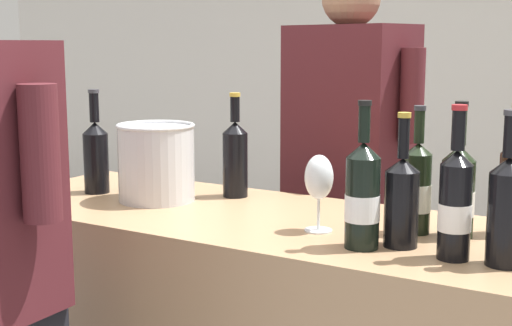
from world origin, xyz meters
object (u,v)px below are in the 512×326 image
object	(u,v)px
wine_bottle_8	(507,207)
wine_bottle_3	(235,157)
wine_bottle_10	(458,191)
wine_bottle_2	(363,195)
wine_bottle_1	(417,188)
wine_bottle_6	(96,154)
wine_bottle_4	(455,203)
person_server	(347,214)
wine_glass	(319,180)
wine_bottle_7	(402,199)
ice_bucket	(156,162)

from	to	relation	value
wine_bottle_8	wine_bottle_3	bearing A→B (deg)	161.24
wine_bottle_8	wine_bottle_10	size ratio (longest dim) A/B	1.00
wine_bottle_2	wine_bottle_3	xyz separation A→B (m)	(-0.57, 0.33, 0.00)
wine_bottle_1	wine_bottle_6	distance (m)	1.06
wine_bottle_1	wine_bottle_8	size ratio (longest dim) A/B	0.96
wine_bottle_10	wine_bottle_1	bearing A→B (deg)	-172.58
wine_bottle_4	person_server	bearing A→B (deg)	127.62
wine_bottle_8	wine_bottle_2	bearing A→B (deg)	-174.41
wine_bottle_4	wine_glass	world-z (taller)	wine_bottle_4
wine_bottle_2	wine_bottle_10	world-z (taller)	wine_bottle_2
wine_bottle_3	person_server	size ratio (longest dim) A/B	0.19
wine_bottle_3	wine_bottle_6	bearing A→B (deg)	-156.76
wine_bottle_3	wine_bottle_8	xyz separation A→B (m)	(0.89, -0.30, 0.00)
wine_bottle_10	wine_glass	bearing A→B (deg)	-158.60
person_server	wine_bottle_2	bearing A→B (deg)	-64.14
wine_bottle_3	person_server	bearing A→B (deg)	68.84
wine_bottle_7	person_server	world-z (taller)	person_server
wine_bottle_1	wine_bottle_2	size ratio (longest dim) A/B	0.93
wine_bottle_8	wine_bottle_10	bearing A→B (deg)	130.75
wine_bottle_6	wine_bottle_8	xyz separation A→B (m)	(1.31, -0.12, 0.00)
ice_bucket	wine_bottle_3	bearing A→B (deg)	44.27
wine_glass	ice_bucket	distance (m)	0.60
wine_bottle_4	wine_bottle_1	bearing A→B (deg)	129.54
wine_bottle_7	wine_bottle_1	bearing A→B (deg)	93.58
wine_bottle_3	wine_bottle_10	xyz separation A→B (m)	(0.74, -0.12, -0.01)
wine_bottle_6	ice_bucket	world-z (taller)	wine_bottle_6
wine_bottle_3	ice_bucket	xyz separation A→B (m)	(-0.18, -0.17, -0.01)
wine_bottle_6	wine_bottle_2	bearing A→B (deg)	-8.84
wine_bottle_10	ice_bucket	bearing A→B (deg)	-176.84
wine_bottle_6	wine_bottle_10	world-z (taller)	wine_bottle_10
wine_bottle_7	wine_bottle_8	bearing A→B (deg)	-6.33
wine_bottle_1	person_server	size ratio (longest dim) A/B	0.19
wine_bottle_3	wine_bottle_1	bearing A→B (deg)	-12.04
wine_bottle_1	wine_bottle_6	xyz separation A→B (m)	(-1.06, -0.04, 0.01)
wine_bottle_1	wine_bottle_3	world-z (taller)	wine_bottle_3
wine_bottle_10	person_server	xyz separation A→B (m)	(-0.56, 0.59, -0.25)
wine_bottle_8	wine_glass	bearing A→B (deg)	173.56
wine_bottle_7	wine_bottle_8	world-z (taller)	wine_bottle_8
wine_bottle_4	wine_glass	xyz separation A→B (m)	(-0.37, 0.06, 0.01)
wine_bottle_2	wine_bottle_8	xyz separation A→B (m)	(0.32, 0.03, 0.00)
wine_bottle_2	wine_bottle_7	bearing A→B (deg)	37.93
ice_bucket	person_server	bearing A→B (deg)	60.77
wine_bottle_8	wine_bottle_1	bearing A→B (deg)	146.76
wine_bottle_1	wine_bottle_10	size ratio (longest dim) A/B	0.96
wine_bottle_4	ice_bucket	xyz separation A→B (m)	(-0.96, 0.14, -0.01)
wine_bottle_1	wine_glass	size ratio (longest dim) A/B	1.63
wine_bottle_8	wine_bottle_10	distance (m)	0.24
wine_bottle_6	wine_glass	xyz separation A→B (m)	(0.84, -0.07, 0.01)
wine_bottle_4	ice_bucket	size ratio (longest dim) A/B	1.45
wine_bottle_7	wine_bottle_10	bearing A→B (deg)	59.20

